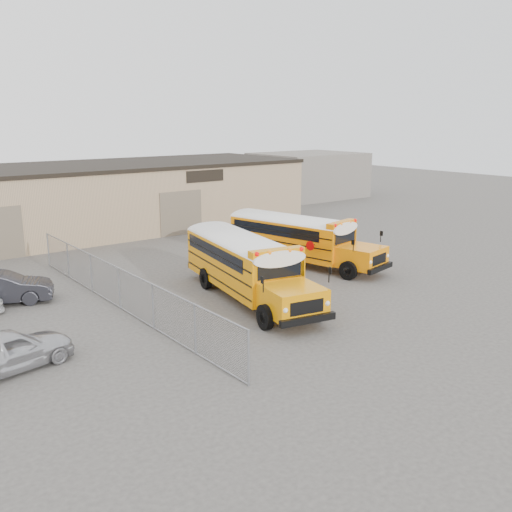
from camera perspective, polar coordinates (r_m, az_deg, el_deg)
ground at (r=25.33m, az=1.97°, el=-4.33°), size 120.00×120.00×0.00m
warehouse at (r=41.85m, az=-15.80°, el=5.67°), size 30.20×10.20×4.67m
chainlink_fence at (r=24.49m, az=-13.52°, el=-3.14°), size 0.07×18.07×1.81m
distant_building_right at (r=58.25m, az=5.20°, el=8.07°), size 10.00×8.00×4.40m
school_bus_left at (r=30.43m, az=-5.80°, el=1.86°), size 4.11×9.91×2.82m
school_bus_right at (r=34.70m, az=-3.20°, el=3.25°), size 4.12×9.50×2.70m
tarp_bundle at (r=25.17m, az=2.16°, el=-2.63°), size 1.09×1.09×1.49m
car_silver at (r=19.78m, az=-23.55°, el=-8.67°), size 4.27×2.36×1.38m
car_dark at (r=26.88m, az=-24.18°, el=-2.93°), size 4.50×2.93×1.40m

